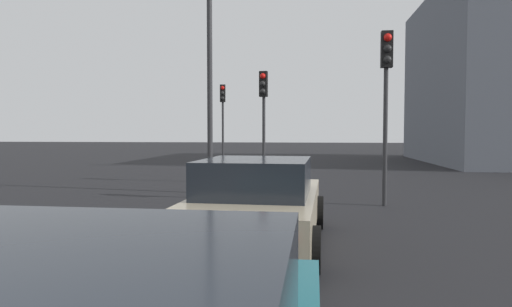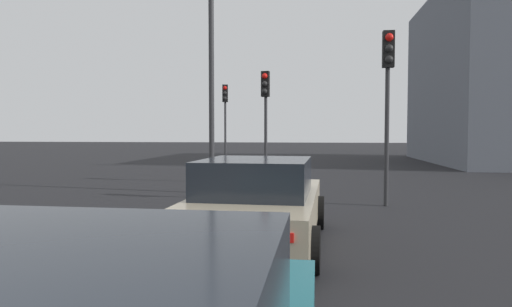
{
  "view_description": "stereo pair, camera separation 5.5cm",
  "coord_description": "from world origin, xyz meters",
  "px_view_note": "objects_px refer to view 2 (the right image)",
  "views": [
    {
      "loc": [
        0.49,
        -0.88,
        1.88
      ],
      "look_at": [
        7.54,
        -0.02,
        1.53
      ],
      "focal_mm": 31.4,
      "sensor_mm": 36.0,
      "label": 1
    },
    {
      "loc": [
        0.49,
        -0.93,
        1.88
      ],
      "look_at": [
        7.54,
        -0.02,
        1.53
      ],
      "focal_mm": 31.4,
      "sensor_mm": 36.0,
      "label": 2
    }
  ],
  "objects_px": {
    "car_beige_lead": "(258,203)",
    "traffic_light_near_right": "(388,81)",
    "street_lamp_kerbside": "(211,63)",
    "traffic_light_far_left": "(225,108)",
    "traffic_light_near_left": "(265,103)"
  },
  "relations": [
    {
      "from": "car_beige_lead",
      "to": "traffic_light_far_left",
      "type": "height_order",
      "value": "traffic_light_far_left"
    },
    {
      "from": "traffic_light_near_left",
      "to": "traffic_light_far_left",
      "type": "relative_size",
      "value": 0.93
    },
    {
      "from": "street_lamp_kerbside",
      "to": "traffic_light_far_left",
      "type": "bearing_deg",
      "value": 8.93
    },
    {
      "from": "traffic_light_near_right",
      "to": "traffic_light_far_left",
      "type": "relative_size",
      "value": 1.01
    },
    {
      "from": "traffic_light_near_left",
      "to": "traffic_light_far_left",
      "type": "xyz_separation_m",
      "value": [
        7.16,
        2.89,
        0.21
      ]
    },
    {
      "from": "traffic_light_near_left",
      "to": "traffic_light_far_left",
      "type": "distance_m",
      "value": 7.73
    },
    {
      "from": "car_beige_lead",
      "to": "traffic_light_near_left",
      "type": "xyz_separation_m",
      "value": [
        8.66,
        0.82,
        2.2
      ]
    },
    {
      "from": "traffic_light_near_right",
      "to": "street_lamp_kerbside",
      "type": "height_order",
      "value": "street_lamp_kerbside"
    },
    {
      "from": "car_beige_lead",
      "to": "traffic_light_near_right",
      "type": "relative_size",
      "value": 1.05
    },
    {
      "from": "traffic_light_near_right",
      "to": "car_beige_lead",
      "type": "bearing_deg",
      "value": -32.89
    },
    {
      "from": "traffic_light_near_right",
      "to": "street_lamp_kerbside",
      "type": "distance_m",
      "value": 5.31
    },
    {
      "from": "traffic_light_near_right",
      "to": "traffic_light_near_left",
      "type": "bearing_deg",
      "value": -141.29
    },
    {
      "from": "car_beige_lead",
      "to": "street_lamp_kerbside",
      "type": "relative_size",
      "value": 0.69
    },
    {
      "from": "car_beige_lead",
      "to": "traffic_light_far_left",
      "type": "relative_size",
      "value": 1.05
    },
    {
      "from": "traffic_light_near_right",
      "to": "street_lamp_kerbside",
      "type": "relative_size",
      "value": 0.66
    }
  ]
}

